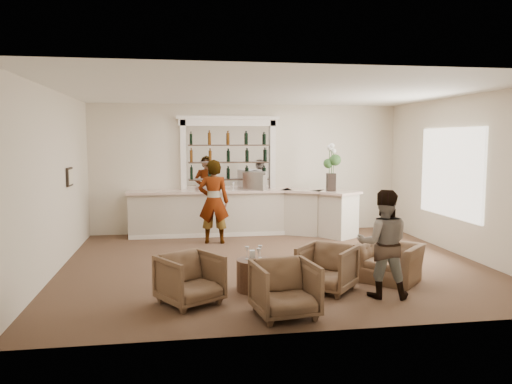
{
  "coord_description": "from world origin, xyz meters",
  "views": [
    {
      "loc": [
        -1.82,
        -9.35,
        2.4
      ],
      "look_at": [
        -0.19,
        0.9,
        1.31
      ],
      "focal_mm": 35.0,
      "sensor_mm": 36.0,
      "label": 1
    }
  ],
  "objects_px": {
    "armchair_left": "(190,279)",
    "armchair_center": "(285,289)",
    "flower_vase": "(331,165)",
    "armchair_right": "(327,268)",
    "bar_counter": "(244,212)",
    "guest": "(383,244)",
    "armchair_far": "(389,262)",
    "espresso_machine": "(255,181)",
    "cocktail_table": "(255,275)",
    "sommelier": "(214,202)"
  },
  "relations": [
    {
      "from": "armchair_far",
      "to": "espresso_machine",
      "type": "bearing_deg",
      "value": 153.42
    },
    {
      "from": "guest",
      "to": "cocktail_table",
      "type": "bearing_deg",
      "value": -2.69
    },
    {
      "from": "armchair_right",
      "to": "flower_vase",
      "type": "height_order",
      "value": "flower_vase"
    },
    {
      "from": "sommelier",
      "to": "espresso_machine",
      "type": "distance_m",
      "value": 1.49
    },
    {
      "from": "armchair_center",
      "to": "guest",
      "type": "bearing_deg",
      "value": 12.18
    },
    {
      "from": "armchair_center",
      "to": "armchair_far",
      "type": "distance_m",
      "value": 2.56
    },
    {
      "from": "bar_counter",
      "to": "armchair_right",
      "type": "height_order",
      "value": "bar_counter"
    },
    {
      "from": "espresso_machine",
      "to": "flower_vase",
      "type": "xyz_separation_m",
      "value": [
        1.81,
        -0.57,
        0.42
      ]
    },
    {
      "from": "armchair_right",
      "to": "guest",
      "type": "bearing_deg",
      "value": 11.62
    },
    {
      "from": "bar_counter",
      "to": "armchair_far",
      "type": "distance_m",
      "value": 4.88
    },
    {
      "from": "cocktail_table",
      "to": "armchair_left",
      "type": "xyz_separation_m",
      "value": [
        -1.04,
        -0.51,
        0.12
      ]
    },
    {
      "from": "cocktail_table",
      "to": "bar_counter",
      "type": "bearing_deg",
      "value": 84.46
    },
    {
      "from": "bar_counter",
      "to": "guest",
      "type": "relative_size",
      "value": 3.46
    },
    {
      "from": "armchair_left",
      "to": "armchair_center",
      "type": "height_order",
      "value": "armchair_center"
    },
    {
      "from": "bar_counter",
      "to": "armchair_left",
      "type": "relative_size",
      "value": 7.01
    },
    {
      "from": "armchair_left",
      "to": "espresso_machine",
      "type": "relative_size",
      "value": 1.56
    },
    {
      "from": "cocktail_table",
      "to": "espresso_machine",
      "type": "bearing_deg",
      "value": 80.97
    },
    {
      "from": "espresso_machine",
      "to": "cocktail_table",
      "type": "bearing_deg",
      "value": -74.84
    },
    {
      "from": "bar_counter",
      "to": "armchair_left",
      "type": "height_order",
      "value": "bar_counter"
    },
    {
      "from": "bar_counter",
      "to": "armchair_center",
      "type": "height_order",
      "value": "bar_counter"
    },
    {
      "from": "guest",
      "to": "armchair_center",
      "type": "bearing_deg",
      "value": 35.76
    },
    {
      "from": "armchair_left",
      "to": "armchair_far",
      "type": "relative_size",
      "value": 0.83
    },
    {
      "from": "armchair_left",
      "to": "flower_vase",
      "type": "xyz_separation_m",
      "value": [
        3.59,
        4.61,
        1.42
      ]
    },
    {
      "from": "guest",
      "to": "espresso_machine",
      "type": "distance_m",
      "value": 5.45
    },
    {
      "from": "sommelier",
      "to": "espresso_machine",
      "type": "relative_size",
      "value": 3.72
    },
    {
      "from": "armchair_left",
      "to": "armchair_far",
      "type": "height_order",
      "value": "armchair_left"
    },
    {
      "from": "armchair_right",
      "to": "flower_vase",
      "type": "xyz_separation_m",
      "value": [
        1.42,
        4.32,
        1.42
      ]
    },
    {
      "from": "armchair_right",
      "to": "flower_vase",
      "type": "distance_m",
      "value": 4.76
    },
    {
      "from": "armchair_far",
      "to": "armchair_left",
      "type": "bearing_deg",
      "value": -124.91
    },
    {
      "from": "armchair_center",
      "to": "bar_counter",
      "type": "bearing_deg",
      "value": 79.79
    },
    {
      "from": "guest",
      "to": "sommelier",
      "type": "bearing_deg",
      "value": -47.26
    },
    {
      "from": "cocktail_table",
      "to": "armchair_far",
      "type": "distance_m",
      "value": 2.36
    },
    {
      "from": "sommelier",
      "to": "armchair_far",
      "type": "bearing_deg",
      "value": 135.72
    },
    {
      "from": "guest",
      "to": "armchair_left",
      "type": "bearing_deg",
      "value": 13.34
    },
    {
      "from": "armchair_right",
      "to": "flower_vase",
      "type": "relative_size",
      "value": 0.7
    },
    {
      "from": "flower_vase",
      "to": "armchair_right",
      "type": "bearing_deg",
      "value": -108.23
    },
    {
      "from": "armchair_center",
      "to": "sommelier",
      "type": "bearing_deg",
      "value": 88.79
    },
    {
      "from": "cocktail_table",
      "to": "sommelier",
      "type": "height_order",
      "value": "sommelier"
    },
    {
      "from": "cocktail_table",
      "to": "sommelier",
      "type": "xyz_separation_m",
      "value": [
        -0.37,
        3.78,
        0.72
      ]
    },
    {
      "from": "armchair_far",
      "to": "espresso_machine",
      "type": "relative_size",
      "value": 1.89
    },
    {
      "from": "armchair_left",
      "to": "armchair_right",
      "type": "height_order",
      "value": "armchair_left"
    },
    {
      "from": "armchair_center",
      "to": "flower_vase",
      "type": "height_order",
      "value": "flower_vase"
    },
    {
      "from": "guest",
      "to": "armchair_far",
      "type": "xyz_separation_m",
      "value": [
        0.47,
        0.8,
        -0.51
      ]
    },
    {
      "from": "armchair_far",
      "to": "flower_vase",
      "type": "relative_size",
      "value": 0.85
    },
    {
      "from": "armchair_right",
      "to": "armchair_left",
      "type": "bearing_deg",
      "value": -131.99
    },
    {
      "from": "armchair_left",
      "to": "armchair_center",
      "type": "distance_m",
      "value": 1.46
    },
    {
      "from": "sommelier",
      "to": "armchair_center",
      "type": "height_order",
      "value": "sommelier"
    },
    {
      "from": "cocktail_table",
      "to": "guest",
      "type": "distance_m",
      "value": 2.06
    },
    {
      "from": "cocktail_table",
      "to": "flower_vase",
      "type": "bearing_deg",
      "value": 58.18
    },
    {
      "from": "armchair_center",
      "to": "flower_vase",
      "type": "bearing_deg",
      "value": 58.49
    }
  ]
}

